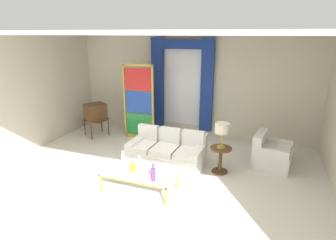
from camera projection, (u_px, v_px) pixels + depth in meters
ground_plane at (153, 177)px, 6.14m from camera, size 16.00×16.00×0.00m
wall_rear at (192, 86)px, 8.43m from camera, size 8.00×0.12×3.00m
wall_left at (34, 93)px, 7.44m from camera, size 0.12×7.00×3.00m
ceiling_slab at (165, 33)px, 5.96m from camera, size 8.00×7.60×0.04m
curtained_window at (182, 78)px, 8.31m from camera, size 2.00×0.17×2.70m
couch_white_long at (168, 152)px, 6.67m from camera, size 1.78×0.97×0.86m
coffee_table at (139, 173)px, 5.51m from camera, size 1.43×0.72×0.41m
bottle_blue_decanter at (139, 164)px, 5.57m from camera, size 0.06×0.06×0.31m
bottle_crystal_tall at (123, 159)px, 5.79m from camera, size 0.08×0.08×0.31m
bottle_amber_squat at (153, 174)px, 5.14m from camera, size 0.08×0.08×0.35m
bottle_ruby_flask at (133, 168)px, 5.52m from camera, size 0.13×0.13×0.22m
vintage_tv at (95, 112)px, 8.44m from camera, size 0.74×0.76×1.35m
armchair_white at (270, 155)px, 6.56m from camera, size 0.93×0.92×0.80m
stained_glass_divider at (139, 104)px, 8.11m from camera, size 0.95×0.05×2.20m
peacock_figurine at (147, 137)px, 7.91m from camera, size 0.44×0.60×0.50m
round_side_table at (220, 158)px, 6.26m from camera, size 0.48×0.48×0.59m
table_lamp_brass at (222, 129)px, 6.06m from camera, size 0.32×0.32×0.57m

